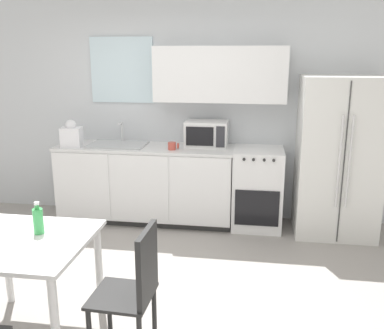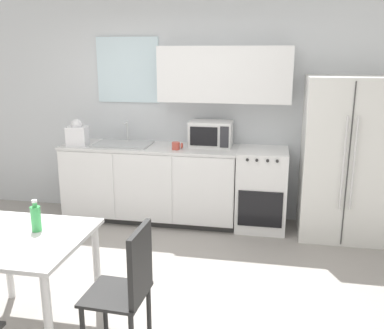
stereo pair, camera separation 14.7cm
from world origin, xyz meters
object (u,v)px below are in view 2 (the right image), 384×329
object	(u,v)px
oven_range	(261,189)
dining_table	(21,252)
coffee_mug	(177,146)
drink_bottle	(36,218)
dining_chair_side	(129,283)
microwave	(211,134)
refrigerator	(343,159)

from	to	relation	value
oven_range	dining_table	distance (m)	2.83
oven_range	coffee_mug	size ratio (longest dim) A/B	7.38
oven_range	drink_bottle	distance (m)	2.72
oven_range	dining_chair_side	bearing A→B (deg)	-108.29
microwave	coffee_mug	size ratio (longest dim) A/B	3.89
refrigerator	microwave	size ratio (longest dim) A/B	3.59
refrigerator	drink_bottle	xyz separation A→B (m)	(-2.43, -2.14, -0.03)
microwave	dining_chair_side	xyz separation A→B (m)	(-0.18, -2.50, -0.55)
oven_range	dining_table	bearing A→B (deg)	-125.14
oven_range	refrigerator	bearing A→B (deg)	-3.12
microwave	oven_range	bearing A→B (deg)	-8.67
dining_table	dining_chair_side	xyz separation A→B (m)	(0.83, -0.09, -0.10)
oven_range	drink_bottle	xyz separation A→B (m)	(-1.56, -2.19, 0.39)
oven_range	coffee_mug	distance (m)	1.11
dining_table	refrigerator	bearing A→B (deg)	42.21
dining_table	drink_bottle	world-z (taller)	drink_bottle
coffee_mug	dining_table	distance (m)	2.29
refrigerator	dining_chair_side	bearing A→B (deg)	-125.21
oven_range	coffee_mug	bearing A→B (deg)	-171.79
refrigerator	drink_bottle	size ratio (longest dim) A/B	7.47
dining_chair_side	microwave	bearing A→B (deg)	-1.60
drink_bottle	oven_range	bearing A→B (deg)	54.47
dining_table	dining_chair_side	size ratio (longest dim) A/B	0.98
oven_range	drink_bottle	size ratio (longest dim) A/B	3.95
coffee_mug	dining_table	xyz separation A→B (m)	(-0.65, -2.17, -0.34)
oven_range	dining_chair_side	world-z (taller)	oven_range
oven_range	microwave	distance (m)	0.88
oven_range	dining_table	world-z (taller)	oven_range
dining_chair_side	drink_bottle	world-z (taller)	drink_bottle
coffee_mug	dining_chair_side	bearing A→B (deg)	-85.30
refrigerator	dining_chair_side	size ratio (longest dim) A/B	1.91
refrigerator	microwave	world-z (taller)	refrigerator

